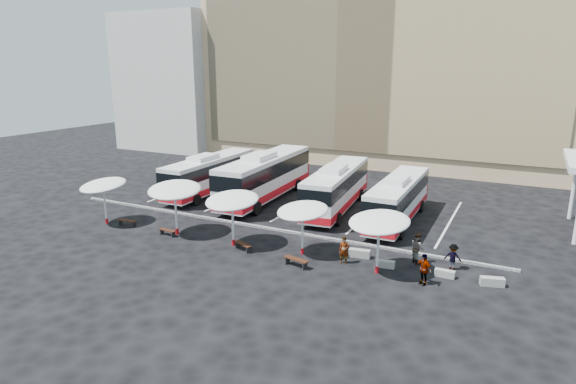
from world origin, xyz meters
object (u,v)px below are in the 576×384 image
at_px(passenger_3, 453,257).
at_px(wood_bench_1, 168,231).
at_px(sunshade_3, 303,211).
at_px(conc_bench_3, 492,282).
at_px(passenger_0, 344,250).
at_px(bus_2, 337,186).
at_px(sunshade_1, 175,190).
at_px(wood_bench_3, 296,260).
at_px(passenger_2, 424,269).
at_px(wood_bench_2, 243,245).
at_px(passenger_1, 418,248).
at_px(wood_bench_0, 127,221).
at_px(sunshade_2, 232,201).
at_px(bus_0, 210,173).
at_px(sunshade_4, 379,222).
at_px(bus_3, 398,198).
at_px(bus_1, 266,175).
at_px(conc_bench_2, 445,273).
at_px(conc_bench_1, 385,264).
at_px(conc_bench_0, 359,253).
at_px(sunshade_0, 103,185).

bearing_deg(passenger_3, wood_bench_1, 10.84).
distance_m(sunshade_3, conc_bench_3, 11.20).
relative_size(sunshade_3, passenger_0, 2.48).
relative_size(bus_2, sunshade_1, 2.56).
bearing_deg(sunshade_1, wood_bench_3, -7.37).
distance_m(bus_2, sunshade_3, 10.00).
bearing_deg(passenger_2, wood_bench_2, -147.95).
bearing_deg(passenger_0, passenger_1, 16.55).
relative_size(passenger_0, passenger_3, 1.07).
xyz_separation_m(wood_bench_0, passenger_1, (20.29, 2.72, 0.58)).
bearing_deg(sunshade_1, bus_2, 53.81).
height_order(sunshade_2, passenger_0, sunshade_2).
bearing_deg(sunshade_1, wood_bench_1, -129.00).
distance_m(bus_0, sunshade_4, 21.18).
height_order(bus_3, wood_bench_2, bus_3).
height_order(bus_2, passenger_2, bus_2).
height_order(bus_1, passenger_2, bus_1).
relative_size(bus_2, wood_bench_2, 7.97).
bearing_deg(wood_bench_3, bus_1, 126.22).
bearing_deg(sunshade_1, conc_bench_3, 3.32).
bearing_deg(wood_bench_3, conc_bench_2, 16.96).
bearing_deg(bus_1, passenger_1, -31.49).
xyz_separation_m(wood_bench_1, conc_bench_3, (20.56, 1.67, -0.09)).
relative_size(wood_bench_1, passenger_2, 0.79).
xyz_separation_m(bus_2, passenger_0, (4.40, -10.06, -1.09)).
distance_m(bus_0, conc_bench_1, 20.97).
bearing_deg(conc_bench_0, sunshade_4, -47.21).
height_order(wood_bench_3, conc_bench_0, wood_bench_3).
relative_size(wood_bench_2, passenger_3, 0.98).
height_order(sunshade_0, wood_bench_1, sunshade_0).
bearing_deg(wood_bench_2, bus_2, 79.63).
bearing_deg(conc_bench_1, passenger_0, -167.92).
bearing_deg(wood_bench_0, sunshade_1, 3.53).
distance_m(bus_3, sunshade_1, 16.17).
distance_m(bus_2, conc_bench_1, 11.82).
distance_m(wood_bench_1, conc_bench_1, 14.89).
bearing_deg(conc_bench_2, bus_0, 157.98).
height_order(conc_bench_0, passenger_2, passenger_2).
height_order(conc_bench_2, passenger_1, passenger_1).
relative_size(sunshade_0, passenger_1, 2.20).
relative_size(sunshade_4, wood_bench_3, 2.57).
bearing_deg(sunshade_3, wood_bench_3, -75.24).
distance_m(bus_2, wood_bench_0, 16.23).
relative_size(passenger_0, passenger_2, 0.94).
distance_m(bus_3, passenger_1, 7.93).
bearing_deg(conc_bench_3, sunshade_3, -177.32).
distance_m(wood_bench_2, conc_bench_2, 12.16).
bearing_deg(wood_bench_2, conc_bench_0, 17.96).
height_order(sunshade_1, passenger_1, sunshade_1).
height_order(wood_bench_1, conc_bench_2, wood_bench_1).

